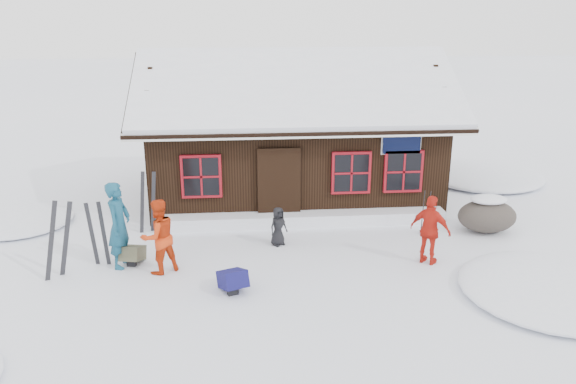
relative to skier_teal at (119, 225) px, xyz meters
name	(u,v)px	position (x,y,z in m)	size (l,w,h in m)	color
ground	(247,263)	(2.75, -0.12, -0.97)	(120.00, 120.00, 0.00)	white
mountain_hut	(293,144)	(4.25, 4.86, 0.61)	(8.90, 6.09, 4.42)	black
snow_drift	(302,219)	(4.25, 2.13, -0.79)	(7.60, 0.60, 0.35)	white
snow_mounds	(310,230)	(4.41, 1.75, -0.97)	(20.60, 13.20, 0.48)	white
skier_teal	(119,225)	(0.00, 0.00, 0.00)	(0.70, 0.46, 1.93)	navy
skier_orange_left	(159,237)	(0.89, -0.39, -0.14)	(0.80, 0.62, 1.65)	red
skier_orange_right	(430,230)	(6.79, -0.46, -0.18)	(0.92, 0.39, 1.58)	red
skier_crouched	(278,226)	(3.52, 0.86, -0.49)	(0.47, 0.30, 0.95)	black
boulder	(487,215)	(8.89, 1.28, -0.53)	(1.49, 1.11, 0.86)	#484039
ski_pair_left	(59,240)	(-1.17, -0.43, -0.14)	(0.71, 0.31, 1.73)	black
ski_pair_mid	(98,235)	(-0.50, 0.12, -0.26)	(0.44, 0.09, 1.52)	black
ski_pair_right	(148,203)	(0.30, 2.02, -0.19)	(0.51, 0.14, 1.64)	black
ski_poles	(425,213)	(7.25, 1.25, -0.41)	(0.21, 0.10, 1.18)	black
backpack_blue	(233,283)	(2.44, -1.39, -0.79)	(0.48, 0.63, 0.34)	#13114C
backpack_olive	(133,256)	(0.20, 0.11, -0.80)	(0.45, 0.59, 0.32)	#4B4A35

